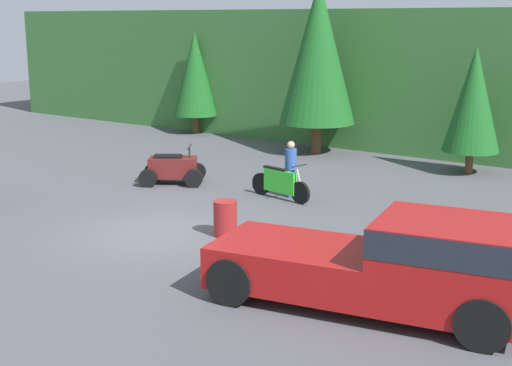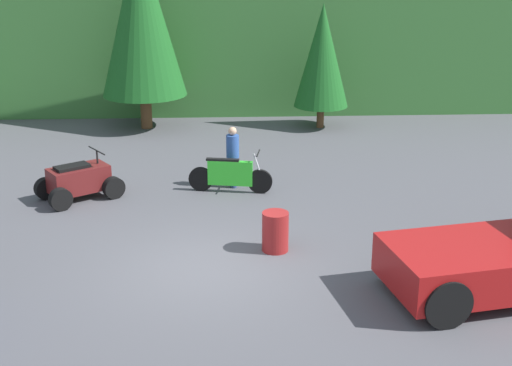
% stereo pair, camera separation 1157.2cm
% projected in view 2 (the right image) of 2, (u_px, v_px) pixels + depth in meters
% --- Properties ---
extents(ground_plane, '(80.00, 80.00, 0.00)m').
position_uv_depth(ground_plane, '(204.00, 268.00, 14.75)').
color(ground_plane, '#4C4C51').
extents(hillside_backdrop, '(44.00, 6.00, 5.58)m').
position_uv_depth(hillside_backdrop, '(211.00, 33.00, 28.94)').
color(hillside_backdrop, '#387033').
rests_on(hillside_backdrop, ground_plane).
extents(tree_mid_left, '(2.95, 2.95, 6.71)m').
position_uv_depth(tree_mid_left, '(141.00, 16.00, 24.26)').
color(tree_mid_left, brown).
rests_on(tree_mid_left, ground_plane).
extents(tree_mid_right, '(1.92, 1.92, 4.36)m').
position_uv_depth(tree_mid_right, '(322.00, 56.00, 24.79)').
color(tree_mid_right, brown).
rests_on(tree_mid_right, ground_plane).
extents(dirt_bike, '(2.25, 0.67, 1.13)m').
position_uv_depth(dirt_bike, '(230.00, 175.00, 18.99)').
color(dirt_bike, black).
rests_on(dirt_bike, ground_plane).
extents(quad_atv, '(2.36, 2.14, 1.23)m').
position_uv_depth(quad_atv, '(79.00, 181.00, 18.50)').
color(quad_atv, black).
rests_on(quad_atv, ground_plane).
extents(rider_person, '(0.39, 0.39, 1.68)m').
position_uv_depth(rider_person, '(233.00, 155.00, 19.27)').
color(rider_person, navy).
rests_on(rider_person, ground_plane).
extents(steel_barrel, '(0.58, 0.58, 0.88)m').
position_uv_depth(steel_barrel, '(275.00, 232.00, 15.44)').
color(steel_barrel, maroon).
rests_on(steel_barrel, ground_plane).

